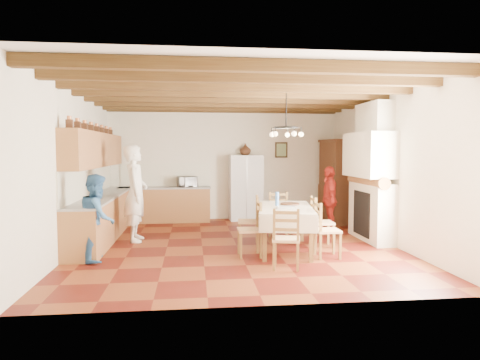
# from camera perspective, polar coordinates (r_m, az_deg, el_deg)

# --- Properties ---
(floor) EXTENTS (6.00, 6.50, 0.02)m
(floor) POSITION_cam_1_polar(r_m,az_deg,el_deg) (8.39, -0.46, -8.77)
(floor) COLOR #4C120A
(floor) RESTS_ON ground
(ceiling) EXTENTS (6.00, 6.50, 0.02)m
(ceiling) POSITION_cam_1_polar(r_m,az_deg,el_deg) (8.26, -0.47, 12.12)
(ceiling) COLOR white
(ceiling) RESTS_ON ground
(wall_back) EXTENTS (6.00, 0.02, 3.00)m
(wall_back) POSITION_cam_1_polar(r_m,az_deg,el_deg) (11.43, -2.15, 2.28)
(wall_back) COLOR beige
(wall_back) RESTS_ON ground
(wall_front) EXTENTS (6.00, 0.02, 3.00)m
(wall_front) POSITION_cam_1_polar(r_m,az_deg,el_deg) (4.96, 3.44, 0.02)
(wall_front) COLOR beige
(wall_front) RESTS_ON ground
(wall_left) EXTENTS (0.02, 6.50, 3.00)m
(wall_left) POSITION_cam_1_polar(r_m,az_deg,el_deg) (8.42, -21.28, 1.39)
(wall_left) COLOR beige
(wall_left) RESTS_ON ground
(wall_right) EXTENTS (0.02, 6.50, 3.00)m
(wall_right) POSITION_cam_1_polar(r_m,az_deg,el_deg) (9.01, 18.96, 1.60)
(wall_right) COLOR beige
(wall_right) RESTS_ON ground
(ceiling_beams) EXTENTS (6.00, 6.30, 0.16)m
(ceiling_beams) POSITION_cam_1_polar(r_m,az_deg,el_deg) (8.25, -0.47, 11.43)
(ceiling_beams) COLOR #361E0B
(ceiling_beams) RESTS_ON ground
(lower_cabinets_left) EXTENTS (0.60, 4.30, 0.86)m
(lower_cabinets_left) POSITION_cam_1_polar(r_m,az_deg,el_deg) (9.48, -17.67, -4.77)
(lower_cabinets_left) COLOR olive
(lower_cabinets_left) RESTS_ON ground
(lower_cabinets_back) EXTENTS (2.30, 0.60, 0.86)m
(lower_cabinets_back) POSITION_cam_1_polar(r_m,az_deg,el_deg) (11.20, -9.97, -3.31)
(lower_cabinets_back) COLOR olive
(lower_cabinets_back) RESTS_ON ground
(countertop_left) EXTENTS (0.62, 4.30, 0.04)m
(countertop_left) POSITION_cam_1_polar(r_m,az_deg,el_deg) (9.42, -17.73, -2.06)
(countertop_left) COLOR gray
(countertop_left) RESTS_ON lower_cabinets_left
(countertop_back) EXTENTS (2.34, 0.62, 0.04)m
(countertop_back) POSITION_cam_1_polar(r_m,az_deg,el_deg) (11.15, -10.00, -1.02)
(countertop_back) COLOR gray
(countertop_back) RESTS_ON lower_cabinets_back
(backsplash_left) EXTENTS (0.03, 4.30, 0.60)m
(backsplash_left) POSITION_cam_1_polar(r_m,az_deg,el_deg) (9.45, -19.46, -0.13)
(backsplash_left) COLOR silver
(backsplash_left) RESTS_ON ground
(backsplash_back) EXTENTS (2.30, 0.03, 0.60)m
(backsplash_back) POSITION_cam_1_polar(r_m,az_deg,el_deg) (11.41, -9.93, 0.71)
(backsplash_back) COLOR silver
(backsplash_back) RESTS_ON ground
(upper_cabinets) EXTENTS (0.35, 4.20, 0.70)m
(upper_cabinets) POSITION_cam_1_polar(r_m,az_deg,el_deg) (9.40, -18.60, 3.83)
(upper_cabinets) COLOR olive
(upper_cabinets) RESTS_ON ground
(fireplace) EXTENTS (0.56, 1.60, 2.80)m
(fireplace) POSITION_cam_1_polar(r_m,az_deg,el_deg) (9.08, 16.75, 1.03)
(fireplace) COLOR beige
(fireplace) RESTS_ON ground
(wall_picture) EXTENTS (0.34, 0.03, 0.42)m
(wall_picture) POSITION_cam_1_polar(r_m,az_deg,el_deg) (11.61, 5.52, 4.01)
(wall_picture) COLOR #2E2114
(wall_picture) RESTS_ON ground
(refrigerator) EXTENTS (0.89, 0.75, 1.71)m
(refrigerator) POSITION_cam_1_polar(r_m,az_deg,el_deg) (11.35, 0.69, -0.99)
(refrigerator) COLOR silver
(refrigerator) RESTS_ON floor
(hutch) EXTENTS (0.56, 1.19, 2.11)m
(hutch) POSITION_cam_1_polar(r_m,az_deg,el_deg) (11.09, 12.53, -0.16)
(hutch) COLOR #381F0E
(hutch) RESTS_ON floor
(dining_table) EXTENTS (1.23, 1.98, 0.81)m
(dining_table) POSITION_cam_1_polar(r_m,az_deg,el_deg) (7.89, 6.07, -4.17)
(dining_table) COLOR beige
(dining_table) RESTS_ON floor
(chandelier) EXTENTS (0.47, 0.47, 0.03)m
(chandelier) POSITION_cam_1_polar(r_m,az_deg,el_deg) (7.82, 6.15, 6.96)
(chandelier) COLOR black
(chandelier) RESTS_ON ground
(chair_left_near) EXTENTS (0.40, 0.42, 0.96)m
(chair_left_near) POSITION_cam_1_polar(r_m,az_deg,el_deg) (7.46, 1.28, -6.53)
(chair_left_near) COLOR brown
(chair_left_near) RESTS_ON floor
(chair_left_far) EXTENTS (0.45, 0.46, 0.96)m
(chair_left_far) POSITION_cam_1_polar(r_m,az_deg,el_deg) (8.35, 1.12, -5.40)
(chair_left_far) COLOR brown
(chair_left_far) RESTS_ON floor
(chair_right_near) EXTENTS (0.41, 0.43, 0.96)m
(chair_right_near) POSITION_cam_1_polar(r_m,az_deg,el_deg) (7.56, 11.59, -6.47)
(chair_right_near) COLOR brown
(chair_right_near) RESTS_ON floor
(chair_right_far) EXTENTS (0.42, 0.44, 0.96)m
(chair_right_far) POSITION_cam_1_polar(r_m,az_deg,el_deg) (8.36, 10.90, -5.46)
(chair_right_far) COLOR brown
(chair_right_far) RESTS_ON floor
(chair_end_near) EXTENTS (0.51, 0.49, 0.96)m
(chair_end_near) POSITION_cam_1_polar(r_m,az_deg,el_deg) (6.75, 6.19, -7.68)
(chair_end_near) COLOR brown
(chair_end_near) RESTS_ON floor
(chair_end_far) EXTENTS (0.42, 0.40, 0.96)m
(chair_end_far) POSITION_cam_1_polar(r_m,az_deg,el_deg) (9.02, 5.35, -4.72)
(chair_end_far) COLOR brown
(chair_end_far) RESTS_ON floor
(person_man) EXTENTS (0.50, 0.73, 1.96)m
(person_man) POSITION_cam_1_polar(r_m,az_deg,el_deg) (8.89, -13.74, -1.70)
(person_man) COLOR white
(person_man) RESTS_ON floor
(person_woman_blue) EXTENTS (0.63, 0.76, 1.45)m
(person_woman_blue) POSITION_cam_1_polar(r_m,az_deg,el_deg) (7.52, -18.46, -4.76)
(person_woman_blue) COLOR #316094
(person_woman_blue) RESTS_ON floor
(person_woman_red) EXTENTS (0.48, 0.91, 1.48)m
(person_woman_red) POSITION_cam_1_polar(r_m,az_deg,el_deg) (9.85, 11.81, -2.51)
(person_woman_red) COLOR #B3251C
(person_woman_red) RESTS_ON floor
(microwave) EXTENTS (0.55, 0.44, 0.27)m
(microwave) POSITION_cam_1_polar(r_m,az_deg,el_deg) (11.11, -7.04, -0.21)
(microwave) COLOR silver
(microwave) RESTS_ON countertop_back
(fridge_vase) EXTENTS (0.38, 0.38, 0.31)m
(fridge_vase) POSITION_cam_1_polar(r_m,az_deg,el_deg) (11.31, 0.72, 4.11)
(fridge_vase) COLOR #381F0E
(fridge_vase) RESTS_ON refrigerator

